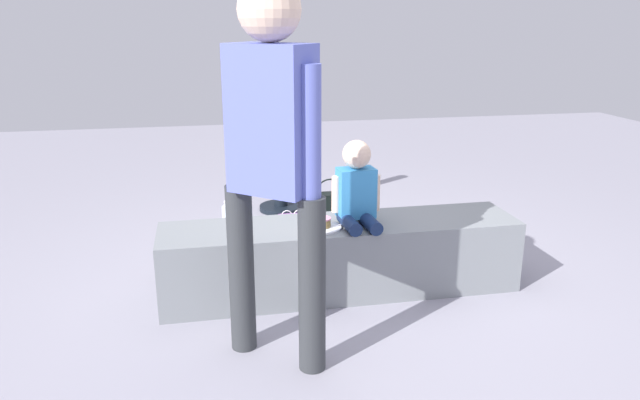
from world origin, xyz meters
TOP-DOWN VIEW (x-y plane):
  - ground_plane at (0.00, 0.00)m, footprint 12.00×12.00m
  - concrete_ledge at (0.00, 0.00)m, footprint 2.07×0.46m
  - child_seated at (0.08, -0.03)m, footprint 0.28×0.32m
  - adult_standing at (-0.46, -0.66)m, footprint 0.42×0.39m
  - cake_plate at (-0.13, -0.07)m, footprint 0.22×0.22m
  - gift_bag at (-0.18, 0.64)m, footprint 0.19×0.09m
  - railing_post at (-0.14, 1.62)m, footprint 0.36×0.36m
  - water_bottle_near_gift at (-0.61, 1.30)m, footprint 0.07×0.07m
  - water_bottle_far_side at (-0.67, 0.65)m, footprint 0.07×0.07m
  - party_cup_red at (-0.15, 0.39)m, footprint 0.07×0.07m
  - handbag_black_leather at (0.22, 1.31)m, footprint 0.33×0.12m

SIDE VIEW (x-z plane):
  - ground_plane at x=0.00m, z-range 0.00..0.00m
  - party_cup_red at x=-0.15m, z-range 0.00..0.11m
  - water_bottle_near_gift at x=-0.61m, z-range -0.01..0.19m
  - water_bottle_far_side at x=-0.67m, z-range -0.01..0.20m
  - handbag_black_leather at x=0.22m, z-range -0.05..0.28m
  - gift_bag at x=-0.18m, z-range -0.02..0.29m
  - concrete_ledge at x=0.00m, z-range 0.00..0.42m
  - cake_plate at x=-0.13m, z-range 0.41..0.47m
  - railing_post at x=-0.14m, z-range -0.14..1.03m
  - child_seated at x=0.08m, z-range 0.39..0.88m
  - adult_standing at x=-0.46m, z-range 0.18..1.89m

